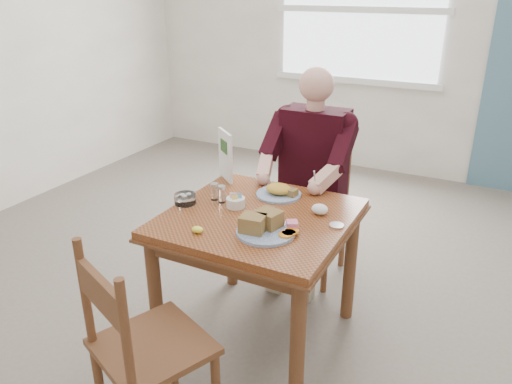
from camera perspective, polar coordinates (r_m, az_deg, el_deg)
The scene contains 16 objects.
floor at distance 2.94m, azimuth 0.28°, elevation -15.89°, with size 6.00×6.00×0.00m, color #665D53.
wall_back at distance 5.17m, azimuth 16.19°, elevation 17.10°, with size 5.50×5.50×0.00m, color white.
lemon_wedge at distance 2.37m, azimuth -6.70°, elevation -4.29°, with size 0.06×0.04×0.03m, color #FFF735.
napkin at distance 2.55m, azimuth 7.30°, elevation -1.97°, with size 0.09×0.07×0.05m, color white.
metal_dish at distance 2.45m, azimuth 9.19°, elevation -3.80°, with size 0.07×0.07×0.01m, color silver.
window at distance 5.22m, azimuth 11.83°, elevation 19.74°, with size 1.72×0.04×1.42m.
table at distance 2.59m, azimuth 0.31°, elevation -4.79°, with size 0.92×0.92×0.75m.
chair_far at distance 3.32m, azimuth 6.51°, elevation -1.53°, with size 0.42×0.42×0.95m.
chair_near at distance 2.15m, azimuth -12.87°, elevation -17.06°, with size 0.55×0.55×0.95m.
diner at distance 3.12m, azimuth 6.19°, elevation 3.43°, with size 0.53×0.56×1.39m.
near_plate at distance 2.35m, azimuth 0.99°, elevation -3.87°, with size 0.30×0.29×0.09m.
far_plate at distance 2.75m, azimuth 2.71°, elevation 0.06°, with size 0.29×0.29×0.07m.
caddy at distance 2.61m, azimuth -2.35°, elevation -1.18°, with size 0.13×0.13×0.07m.
shakers at distance 2.68m, azimuth -4.36°, elevation -0.08°, with size 0.10×0.06×0.09m.
creamer at distance 2.68m, azimuth -8.11°, elevation -0.76°, with size 0.15×0.15×0.05m.
menu at distance 2.95m, azimuth -3.52°, elevation 4.23°, with size 0.16×0.14×0.30m.
Camera 1 is at (1.03, -2.05, 1.84)m, focal length 35.00 mm.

